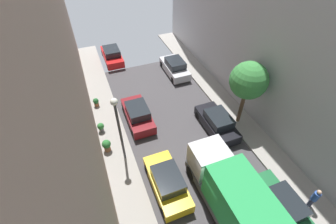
{
  "coord_description": "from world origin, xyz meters",
  "views": [
    {
      "loc": [
        -5.49,
        -5.76,
        13.7
      ],
      "look_at": [
        -0.28,
        7.54,
        0.5
      ],
      "focal_mm": 25.52,
      "sensor_mm": 36.0,
      "label": 1
    }
  ],
  "objects_px": {
    "parked_car_right_1": "(281,206)",
    "street_tree_1": "(249,81)",
    "parked_car_right_3": "(175,67)",
    "parked_car_left_4": "(138,114)",
    "parked_car_left_3": "(167,182)",
    "pedestrian": "(314,198)",
    "potted_plant_1": "(96,102)",
    "parked_car_right_2": "(217,123)",
    "lamp_post": "(118,122)",
    "delivery_truck": "(232,196)",
    "parked_car_left_5": "(112,55)",
    "potted_plant_0": "(107,145)",
    "potted_plant_2": "(101,127)"
  },
  "relations": [
    {
      "from": "parked_car_left_5",
      "to": "lamp_post",
      "type": "xyz_separation_m",
      "value": [
        -1.9,
        -13.23,
        2.91
      ]
    },
    {
      "from": "parked_car_left_5",
      "to": "lamp_post",
      "type": "distance_m",
      "value": 13.68
    },
    {
      "from": "potted_plant_1",
      "to": "parked_car_right_2",
      "type": "bearing_deg",
      "value": -36.17
    },
    {
      "from": "parked_car_right_3",
      "to": "delivery_truck",
      "type": "xyz_separation_m",
      "value": [
        -2.7,
        -14.39,
        1.07
      ]
    },
    {
      "from": "parked_car_right_1",
      "to": "delivery_truck",
      "type": "height_order",
      "value": "delivery_truck"
    },
    {
      "from": "parked_car_left_3",
      "to": "pedestrian",
      "type": "xyz_separation_m",
      "value": [
        7.23,
        -4.14,
        0.35
      ]
    },
    {
      "from": "parked_car_right_1",
      "to": "lamp_post",
      "type": "xyz_separation_m",
      "value": [
        -7.3,
        6.95,
        2.91
      ]
    },
    {
      "from": "potted_plant_2",
      "to": "parked_car_right_3",
      "type": "bearing_deg",
      "value": 33.38
    },
    {
      "from": "parked_car_right_3",
      "to": "street_tree_1",
      "type": "distance_m",
      "value": 9.2
    },
    {
      "from": "parked_car_left_4",
      "to": "parked_car_right_2",
      "type": "height_order",
      "value": "same"
    },
    {
      "from": "parked_car_left_5",
      "to": "pedestrian",
      "type": "distance_m",
      "value": 21.83
    },
    {
      "from": "parked_car_left_3",
      "to": "parked_car_left_4",
      "type": "height_order",
      "value": "same"
    },
    {
      "from": "parked_car_left_4",
      "to": "parked_car_right_3",
      "type": "height_order",
      "value": "same"
    },
    {
      "from": "parked_car_left_3",
      "to": "parked_car_right_3",
      "type": "distance_m",
      "value": 12.96
    },
    {
      "from": "delivery_truck",
      "to": "potted_plant_2",
      "type": "distance_m",
      "value": 10.6
    },
    {
      "from": "delivery_truck",
      "to": "pedestrian",
      "type": "bearing_deg",
      "value": -18.73
    },
    {
      "from": "parked_car_right_1",
      "to": "pedestrian",
      "type": "bearing_deg",
      "value": -12.38
    },
    {
      "from": "parked_car_right_3",
      "to": "pedestrian",
      "type": "bearing_deg",
      "value": -83.44
    },
    {
      "from": "potted_plant_0",
      "to": "parked_car_right_1",
      "type": "bearing_deg",
      "value": -43.96
    },
    {
      "from": "pedestrian",
      "to": "parked_car_right_3",
      "type": "bearing_deg",
      "value": 96.56
    },
    {
      "from": "parked_car_left_4",
      "to": "potted_plant_2",
      "type": "distance_m",
      "value": 2.98
    },
    {
      "from": "potted_plant_1",
      "to": "lamp_post",
      "type": "bearing_deg",
      "value": -81.28
    },
    {
      "from": "potted_plant_1",
      "to": "parked_car_left_3",
      "type": "bearing_deg",
      "value": -73.13
    },
    {
      "from": "potted_plant_0",
      "to": "lamp_post",
      "type": "height_order",
      "value": "lamp_post"
    },
    {
      "from": "parked_car_right_2",
      "to": "parked_car_left_3",
      "type": "bearing_deg",
      "value": -148.12
    },
    {
      "from": "parked_car_right_1",
      "to": "potted_plant_2",
      "type": "height_order",
      "value": "parked_car_right_1"
    },
    {
      "from": "parked_car_right_3",
      "to": "delivery_truck",
      "type": "bearing_deg",
      "value": -100.63
    },
    {
      "from": "delivery_truck",
      "to": "street_tree_1",
      "type": "distance_m",
      "value": 8.0
    },
    {
      "from": "pedestrian",
      "to": "delivery_truck",
      "type": "bearing_deg",
      "value": 161.27
    },
    {
      "from": "potted_plant_2",
      "to": "street_tree_1",
      "type": "bearing_deg",
      "value": -15.21
    },
    {
      "from": "parked_car_right_3",
      "to": "potted_plant_1",
      "type": "relative_size",
      "value": 5.37
    },
    {
      "from": "parked_car_right_2",
      "to": "delivery_truck",
      "type": "height_order",
      "value": "delivery_truck"
    },
    {
      "from": "lamp_post",
      "to": "pedestrian",
      "type": "bearing_deg",
      "value": -38.85
    },
    {
      "from": "parked_car_left_3",
      "to": "parked_car_right_2",
      "type": "bearing_deg",
      "value": 31.88
    },
    {
      "from": "pedestrian",
      "to": "lamp_post",
      "type": "distance_m",
      "value": 12.0
    },
    {
      "from": "parked_car_left_5",
      "to": "street_tree_1",
      "type": "xyz_separation_m",
      "value": [
        7.43,
        -13.0,
        3.31
      ]
    },
    {
      "from": "potted_plant_1",
      "to": "parked_car_left_4",
      "type": "bearing_deg",
      "value": -45.79
    },
    {
      "from": "parked_car_right_3",
      "to": "parked_car_left_4",
      "type": "bearing_deg",
      "value": -135.39
    },
    {
      "from": "parked_car_right_1",
      "to": "parked_car_right_3",
      "type": "relative_size",
      "value": 1.0
    },
    {
      "from": "delivery_truck",
      "to": "potted_plant_0",
      "type": "relative_size",
      "value": 6.82
    },
    {
      "from": "parked_car_left_3",
      "to": "pedestrian",
      "type": "relative_size",
      "value": 2.44
    },
    {
      "from": "potted_plant_0",
      "to": "lamp_post",
      "type": "bearing_deg",
      "value": -46.46
    },
    {
      "from": "parked_car_left_4",
      "to": "pedestrian",
      "type": "height_order",
      "value": "pedestrian"
    },
    {
      "from": "parked_car_left_4",
      "to": "potted_plant_0",
      "type": "relative_size",
      "value": 4.34
    },
    {
      "from": "parked_car_right_1",
      "to": "street_tree_1",
      "type": "height_order",
      "value": "street_tree_1"
    },
    {
      "from": "parked_car_left_5",
      "to": "parked_car_right_2",
      "type": "distance_m",
      "value": 14.16
    },
    {
      "from": "street_tree_1",
      "to": "lamp_post",
      "type": "bearing_deg",
      "value": -178.59
    },
    {
      "from": "street_tree_1",
      "to": "potted_plant_0",
      "type": "distance_m",
      "value": 10.88
    },
    {
      "from": "parked_car_left_4",
      "to": "lamp_post",
      "type": "bearing_deg",
      "value": -120.33
    },
    {
      "from": "parked_car_right_1",
      "to": "lamp_post",
      "type": "distance_m",
      "value": 10.49
    }
  ]
}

